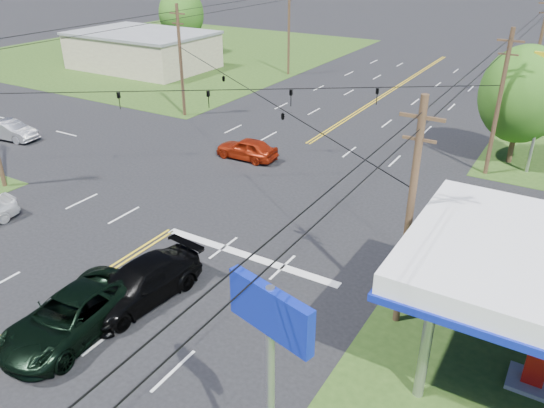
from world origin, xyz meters
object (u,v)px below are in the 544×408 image
Objects in this scene: pole_ne at (499,102)px; pole_right_far at (538,51)px; tree_right_a at (523,95)px; pole_nw at (181,60)px; pole_se at (409,215)px; suv_black at (141,283)px; pickup_dkgreen at (72,315)px; retail_nw at (143,51)px; tree_far_l at (181,14)px; sedan_silver at (10,130)px; polesign_se at (270,350)px; pole_left_far at (289,29)px.

pole_right_far is at bearing 90.00° from pole_ne.
pole_nw is at bearing -173.66° from tree_right_a.
suv_black is (-10.00, -4.37, -4.05)m from pole_se.
pole_nw is at bearing 116.19° from pickup_dkgreen.
retail_nw is 1.83× the size of tree_far_l.
sedan_silver is 0.59× the size of polesign_se.
polesign_se is (33.53, -15.93, 5.37)m from sedan_silver.
polesign_se reaches higher than suv_black.
suv_black is at bearing -52.35° from tree_far_l.
pole_left_far is at bearing 149.35° from tree_right_a.
pickup_dkgreen is at bearing -112.55° from tree_right_a.
pole_left_far is (0.00, 19.00, 0.25)m from pole_nw.
pole_right_far is 1.15× the size of tree_far_l.
retail_nw is 59.60m from polesign_se.
pole_left_far reaches higher than suv_black.
tree_far_l is at bearing 120.52° from pickup_dkgreen.
tree_far_l is 37.22m from sedan_silver.
pole_nw is (-26.00, 18.00, 0.00)m from pole_se.
pole_left_far is 19.42m from tree_far_l.
pole_se is at bearing -90.00° from pole_ne.
pole_right_far is at bearing 93.58° from tree_right_a.
pole_ne is at bearing -27.07° from tree_far_l.
polesign_se is (10.00, -5.69, 5.26)m from suv_black.
tree_right_a reaches higher than sedan_silver.
pole_right_far is at bearing 7.94° from retail_nw.
pole_left_far is at bearing 104.18° from pickup_dkgreen.
sedan_silver is (9.47, -25.13, -1.25)m from retail_nw.
pole_right_far reaches higher than pickup_dkgreen.
pole_ne reaches higher than pickup_dkgreen.
pole_right_far reaches higher than pole_se.
pickup_dkgreen is at bearing -54.74° from tree_far_l.
suv_black is at bearing -114.08° from pole_ne.
pole_ne is at bearing 90.00° from pole_se.
retail_nw is 1.60× the size of pole_right_far.
pickup_dkgreen is (-11.79, -28.39, -4.00)m from tree_right_a.
pickup_dkgreen is at bearing -59.08° from pole_nw.
pole_right_far is at bearing 36.16° from pole_nw.
pole_nw is 0.95× the size of pole_right_far.
pole_se is 21.02m from tree_right_a.
tree_right_a is at bearing -12.80° from retail_nw.
sedan_silver is at bearing -121.85° from pole_nw.
pole_left_far reaches higher than tree_far_l.
suv_black is at bearing -156.39° from pole_se.
pole_se and pole_ne have the same top height.
pole_se is at bearing -92.73° from tree_right_a.
tree_right_a is 1.38× the size of suv_black.
pole_se is at bearing -106.39° from sedan_silver.
tree_far_l reaches higher than polesign_se.
pole_left_far is at bearing -11.89° from tree_far_l.
suv_black is at bearing 150.38° from polesign_se.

